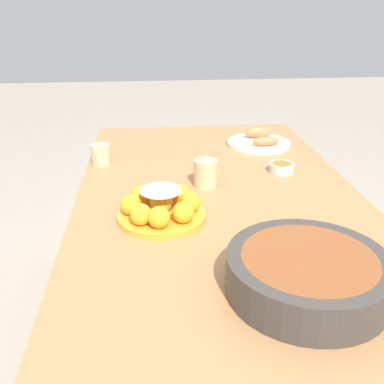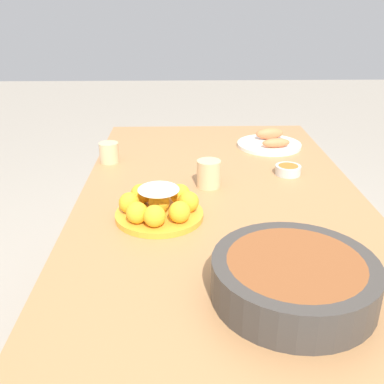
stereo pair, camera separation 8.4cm
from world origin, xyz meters
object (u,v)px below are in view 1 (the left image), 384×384
at_px(seafood_platter, 259,141).
at_px(cup_far, 206,173).
at_px(dining_table, 218,217).
at_px(cake_plate, 161,206).
at_px(cup_near, 101,155).
at_px(serving_bowl, 307,273).
at_px(sauce_bowl, 281,167).

distance_m(seafood_platter, cup_far, 0.49).
bearing_deg(dining_table, cup_far, -146.82).
xyz_separation_m(cake_plate, seafood_platter, (-0.62, 0.42, -0.02)).
relative_size(seafood_platter, cup_near, 3.48).
bearing_deg(cup_near, dining_table, 53.08).
bearing_deg(cake_plate, seafood_platter, 145.98).
bearing_deg(serving_bowl, cup_far, -166.57).
bearing_deg(dining_table, sauce_bowl, 122.40).
bearing_deg(dining_table, seafood_platter, 152.91).
bearing_deg(cup_far, dining_table, 33.18).
height_order(cake_plate, cup_near, cake_plate).
xyz_separation_m(dining_table, cup_near, (-0.29, -0.38, 0.12)).
relative_size(cake_plate, cup_near, 3.30).
height_order(serving_bowl, sauce_bowl, serving_bowl).
bearing_deg(cake_plate, cup_far, 145.38).
distance_m(dining_table, sauce_bowl, 0.30).
bearing_deg(sauce_bowl, dining_table, -57.60).
distance_m(dining_table, cup_near, 0.49).
height_order(dining_table, cup_near, cup_near).
height_order(seafood_platter, cup_near, cup_near).
bearing_deg(seafood_platter, serving_bowl, -7.82).
relative_size(dining_table, serving_bowl, 4.61).
relative_size(dining_table, cake_plate, 6.32).
distance_m(sauce_bowl, cup_near, 0.64).
height_order(cup_near, cup_far, cup_far).
bearing_deg(cup_far, cup_near, -123.90).
distance_m(seafood_platter, cup_near, 0.64).
height_order(cake_plate, sauce_bowl, cake_plate).
relative_size(seafood_platter, cup_far, 2.94).
bearing_deg(cake_plate, sauce_bowl, 126.41).
relative_size(sauce_bowl, seafood_platter, 0.34).
xyz_separation_m(sauce_bowl, cup_near, (-0.13, -0.62, 0.02)).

